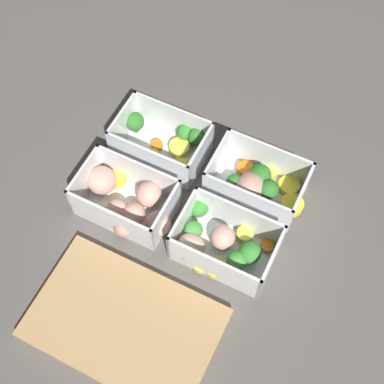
{
  "coord_description": "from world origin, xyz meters",
  "views": [
    {
      "loc": [
        -0.19,
        0.39,
        0.81
      ],
      "look_at": [
        0.0,
        0.0,
        0.03
      ],
      "focal_mm": 50.0,
      "sensor_mm": 36.0,
      "label": 1
    }
  ],
  "objects_px": {
    "container_near_right": "(165,142)",
    "container_far_left": "(219,244)",
    "container_far_right": "(127,201)",
    "container_near_left": "(258,184)"
  },
  "relations": [
    {
      "from": "container_near_right",
      "to": "container_far_left",
      "type": "distance_m",
      "value": 0.22
    },
    {
      "from": "container_near_right",
      "to": "container_far_right",
      "type": "height_order",
      "value": "same"
    },
    {
      "from": "container_far_left",
      "to": "container_near_left",
      "type": "bearing_deg",
      "value": -95.67
    },
    {
      "from": "container_near_right",
      "to": "container_far_right",
      "type": "distance_m",
      "value": 0.13
    },
    {
      "from": "container_far_left",
      "to": "container_near_right",
      "type": "bearing_deg",
      "value": -38.55
    },
    {
      "from": "container_near_left",
      "to": "container_near_right",
      "type": "distance_m",
      "value": 0.18
    },
    {
      "from": "container_near_left",
      "to": "container_far_left",
      "type": "distance_m",
      "value": 0.13
    },
    {
      "from": "container_far_left",
      "to": "container_far_right",
      "type": "xyz_separation_m",
      "value": [
        0.17,
        -0.0,
        -0.0
      ]
    },
    {
      "from": "container_far_left",
      "to": "container_far_right",
      "type": "height_order",
      "value": "same"
    },
    {
      "from": "container_near_left",
      "to": "container_far_left",
      "type": "relative_size",
      "value": 1.07
    }
  ]
}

